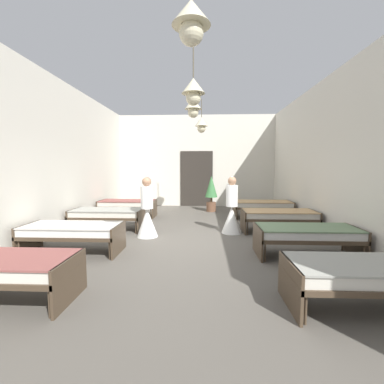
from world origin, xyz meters
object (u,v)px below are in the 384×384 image
Objects in this scene: bed_right_row_3 at (263,205)px; potted_plant at (211,191)px; bed_left_row_1 at (73,231)px; bed_right_row_1 at (307,234)px; bed_left_row_3 at (128,204)px; bed_left_row_2 at (108,214)px; bed_right_row_2 at (279,215)px; nurse_near_aisle at (232,213)px; nurse_mid_aisle at (147,215)px; bed_right_row_0 at (369,274)px.

bed_right_row_3 is 2.13m from potted_plant.
bed_right_row_1 is at bearing 0.00° from bed_left_row_1.
bed_left_row_1 and bed_left_row_3 have the same top height.
bed_right_row_3 is 1.38× the size of potted_plant.
potted_plant is at bearing 108.60° from bed_right_row_1.
bed_right_row_1 is 1.00× the size of bed_left_row_2.
potted_plant reaches higher than bed_right_row_2.
bed_left_row_3 is (-4.60, 1.90, 0.00)m from bed_right_row_2.
nurse_near_aisle is at bearing -2.98° from bed_left_row_2.
bed_right_row_3 is 4.22m from nurse_mid_aisle.
bed_right_row_1 is 1.00× the size of bed_left_row_3.
bed_left_row_1 is 4.60m from bed_right_row_1.
bed_right_row_1 and bed_right_row_3 have the same top height.
bed_left_row_2 is at bearing 140.45° from bed_right_row_0.
bed_left_row_3 and bed_right_row_3 have the same top height.
bed_left_row_3 is at bearing 126.25° from nurse_mid_aisle.
bed_left_row_3 is 1.38× the size of potted_plant.
nurse_mid_aisle is at bearing -114.07° from potted_plant.
potted_plant is (-1.69, 1.23, 0.37)m from bed_right_row_3.
bed_right_row_0 is at bearing -90.00° from bed_right_row_3.
bed_left_row_3 is (-4.60, 3.80, 0.00)m from bed_right_row_1.
bed_right_row_1 and bed_left_row_2 have the same top height.
bed_left_row_2 is at bearing 180.00° from bed_right_row_2.
nurse_mid_aisle is at bearing 85.25° from nurse_near_aisle.
potted_plant is (2.91, 5.03, 0.37)m from bed_left_row_1.
potted_plant reaches higher than bed_left_row_1.
nurse_mid_aisle is at bearing 136.77° from bed_right_row_0.
bed_left_row_2 is 1.00× the size of bed_right_row_2.
bed_left_row_3 is at bearing 41.35° from nurse_near_aisle.
bed_right_row_3 is 1.28× the size of nurse_mid_aisle.
bed_left_row_1 is at bearing -157.57° from bed_right_row_2.
bed_right_row_1 is at bearing -71.40° from potted_plant.
nurse_mid_aisle is (1.23, -0.63, 0.09)m from bed_left_row_2.
nurse_near_aisle is at bearing 126.05° from bed_right_row_1.
bed_right_row_0 is 4.98m from bed_left_row_1.
nurse_near_aisle is at bearing -172.12° from bed_right_row_2.
bed_right_row_2 is 3.43m from nurse_mid_aisle.
bed_right_row_3 is 1.28× the size of nurse_near_aisle.
bed_left_row_1 is 1.28× the size of nurse_near_aisle.
bed_right_row_3 is at bearing 90.00° from bed_right_row_1.
nurse_mid_aisle is (-3.37, -0.63, 0.09)m from bed_right_row_2.
potted_plant is (2.91, 3.13, 0.37)m from bed_left_row_2.
nurse_mid_aisle is (-2.12, -0.45, 0.00)m from nurse_near_aisle.
nurse_near_aisle is 1.00× the size of nurse_mid_aisle.
bed_right_row_2 is (4.60, 0.00, 0.00)m from bed_left_row_2.
nurse_mid_aisle reaches higher than potted_plant.
nurse_near_aisle is (3.35, 1.73, 0.09)m from bed_left_row_1.
bed_right_row_2 is 1.28× the size of nurse_mid_aisle.
bed_right_row_2 is at bearing -22.43° from bed_left_row_3.
bed_right_row_0 is at bearing -39.55° from bed_left_row_2.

